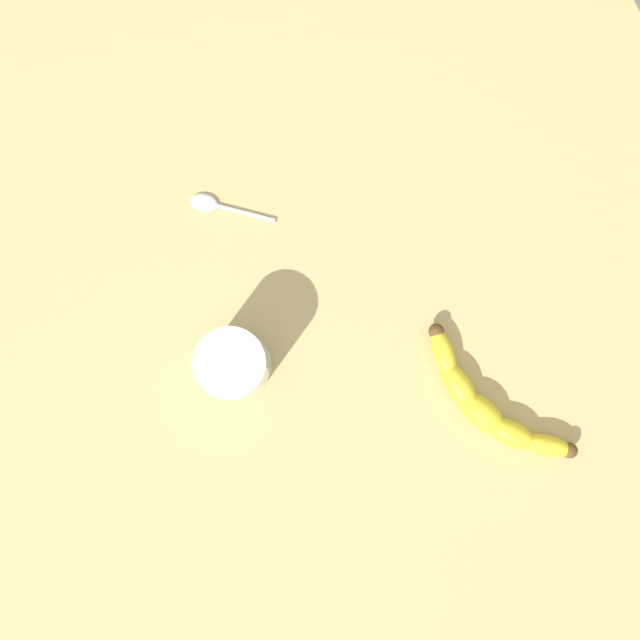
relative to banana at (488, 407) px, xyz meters
The scene contains 4 objects.
wooden_tabletop 24.96cm from the banana, 43.77° to the right, with size 120.00×120.00×3.00cm, color tan.
banana is the anchor object (origin of this frame).
smoothie_glass 31.08cm from the banana, 35.35° to the right, with size 8.22×8.22×9.12cm.
teaspoon 43.03cm from the banana, 62.18° to the right, with size 9.48×8.35×0.80cm.
Camera 1 is at (-1.07, 4.96, 81.01)cm, focal length 34.92 mm.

